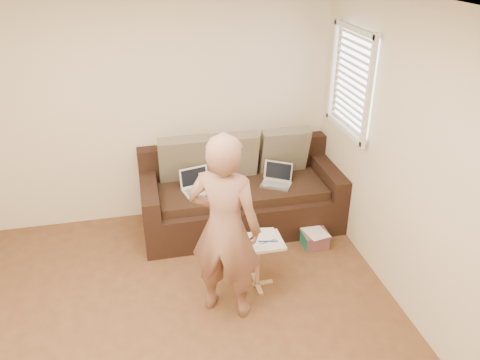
{
  "coord_description": "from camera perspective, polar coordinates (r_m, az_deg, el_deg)",
  "views": [
    {
      "loc": [
        -0.13,
        -2.73,
        2.99
      ],
      "look_at": [
        0.8,
        1.4,
        0.78
      ],
      "focal_mm": 35.32,
      "sensor_mm": 36.0,
      "label": 1
    }
  ],
  "objects": [
    {
      "name": "pillow_right",
      "position": [
        5.44,
        5.34,
        3.58
      ],
      "size": [
        0.55,
        0.28,
        0.57
      ],
      "primitive_type": null,
      "rotation": [
        0.26,
        0.0,
        0.0
      ],
      "color": "brown",
      "rests_on": "sofa"
    },
    {
      "name": "window_blinds",
      "position": [
        4.89,
        13.28,
        11.54
      ],
      "size": [
        0.12,
        0.88,
        1.08
      ],
      "primitive_type": null,
      "color": "white",
      "rests_on": "wall_right"
    },
    {
      "name": "scissors",
      "position": [
        4.33,
        3.4,
        -7.42
      ],
      "size": [
        0.2,
        0.15,
        0.02
      ],
      "primitive_type": null,
      "rotation": [
        0.0,
        0.0,
        -0.34
      ],
      "color": "silver",
      "rests_on": "side_table"
    },
    {
      "name": "pillow_left",
      "position": [
        5.24,
        -6.81,
        2.52
      ],
      "size": [
        0.55,
        0.29,
        0.57
      ],
      "primitive_type": null,
      "rotation": [
        0.28,
        0.0,
        0.0
      ],
      "color": "brown",
      "rests_on": "sofa"
    },
    {
      "name": "sofa",
      "position": [
        5.29,
        0.16,
        -1.46
      ],
      "size": [
        2.2,
        0.95,
        0.85
      ],
      "primitive_type": null,
      "color": "black",
      "rests_on": "ground"
    },
    {
      "name": "laptop_silver",
      "position": [
        5.24,
        4.36,
        -0.65
      ],
      "size": [
        0.39,
        0.37,
        0.21
      ],
      "primitive_type": null,
      "rotation": [
        0.0,
        0.0,
        -0.55
      ],
      "color": "#B7BABC",
      "rests_on": "sofa"
    },
    {
      "name": "side_table",
      "position": [
        4.49,
        2.11,
        -10.02
      ],
      "size": [
        0.46,
        0.32,
        0.5
      ],
      "primitive_type": null,
      "color": "silver",
      "rests_on": "ground"
    },
    {
      "name": "striped_box",
      "position": [
        5.18,
        8.97,
        -6.95
      ],
      "size": [
        0.27,
        0.27,
        0.17
      ],
      "primitive_type": null,
      "color": "#D21F4D",
      "rests_on": "ground"
    },
    {
      "name": "person",
      "position": [
        3.89,
        -1.85,
        -5.87
      ],
      "size": [
        0.75,
        0.67,
        1.7
      ],
      "primitive_type": "imported",
      "rotation": [
        0.0,
        0.0,
        2.63
      ],
      "color": "#8E564D",
      "rests_on": "ground"
    },
    {
      "name": "wall_right",
      "position": [
        3.85,
        22.57,
        -0.73
      ],
      "size": [
        0.0,
        4.5,
        4.5
      ],
      "primitive_type": "plane",
      "rotation": [
        1.57,
        0.0,
        -1.57
      ],
      "color": "beige",
      "rests_on": "ground"
    },
    {
      "name": "paper_on_table",
      "position": [
        4.4,
        2.99,
        -6.88
      ],
      "size": [
        0.25,
        0.33,
        0.0
      ],
      "primitive_type": null,
      "rotation": [
        0.0,
        0.0,
        -0.14
      ],
      "color": "white",
      "rests_on": "side_table"
    },
    {
      "name": "ceiling",
      "position": [
        2.76,
        -10.42,
        19.01
      ],
      "size": [
        4.5,
        4.5,
        0.0
      ],
      "primitive_type": "plane",
      "rotation": [
        3.14,
        0.0,
        0.0
      ],
      "color": "white",
      "rests_on": "wall_back"
    },
    {
      "name": "pillow_mid",
      "position": [
        5.28,
        -0.84,
        2.95
      ],
      "size": [
        0.55,
        0.27,
        0.57
      ],
      "primitive_type": null,
      "rotation": [
        0.24,
        0.0,
        0.0
      ],
      "color": "brown",
      "rests_on": "sofa"
    },
    {
      "name": "laptop_white",
      "position": [
        5.12,
        -5.04,
        -1.39
      ],
      "size": [
        0.37,
        0.3,
        0.23
      ],
      "primitive_type": null,
      "rotation": [
        0.0,
        0.0,
        0.24
      ],
      "color": "white",
      "rests_on": "sofa"
    },
    {
      "name": "floor",
      "position": [
        4.05,
        -7.13,
        -20.3
      ],
      "size": [
        4.5,
        4.5,
        0.0
      ],
      "primitive_type": "plane",
      "color": "#563420",
      "rests_on": "ground"
    },
    {
      "name": "wall_back",
      "position": [
        5.26,
        -10.72,
        8.34
      ],
      "size": [
        4.0,
        0.0,
        4.0
      ],
      "primitive_type": "plane",
      "rotation": [
        1.57,
        0.0,
        0.0
      ],
      "color": "beige",
      "rests_on": "ground"
    },
    {
      "name": "drinking_glass",
      "position": [
        4.35,
        -0.36,
        -6.3
      ],
      "size": [
        0.07,
        0.07,
        0.12
      ],
      "primitive_type": null,
      "color": "silver",
      "rests_on": "side_table"
    }
  ]
}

